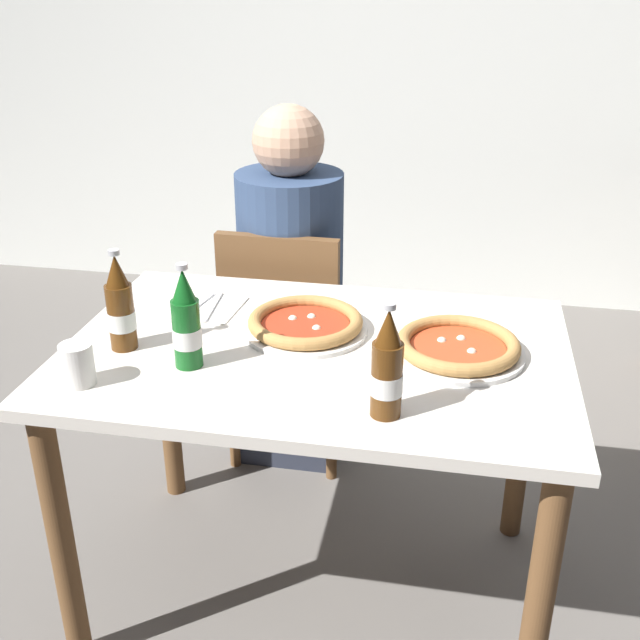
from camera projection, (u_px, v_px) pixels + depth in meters
The scene contains 12 objects.
ground_plane at pixel (317, 586), 2.15m from camera, with size 8.00×8.00×0.00m, color slate.
back_wall_tiled at pixel (406, 31), 3.56m from camera, with size 7.00×0.10×2.60m, color white.
dining_table_main at pixel (316, 389), 1.88m from camera, with size 1.20×0.80×0.75m.
chair_behind_table at pixel (288, 332), 2.53m from camera, with size 0.41×0.41×0.85m.
diner_seated at pixel (291, 298), 2.53m from camera, with size 0.34×0.34×1.21m.
pizza_margherita_near at pixel (458, 347), 1.79m from camera, with size 0.31×0.31×0.04m.
pizza_marinara_far at pixel (305, 324), 1.90m from camera, with size 0.31×0.31×0.04m.
beer_bottle_left at pixel (120, 308), 1.79m from camera, with size 0.07×0.07×0.25m.
beer_bottle_center at pixel (186, 324), 1.71m from camera, with size 0.07×0.07×0.25m.
beer_bottle_right at pixel (387, 369), 1.52m from camera, with size 0.07×0.07×0.25m.
napkin_with_cutlery at pixel (206, 307), 2.04m from camera, with size 0.19×0.19×0.01m.
paper_cup at pixel (78, 364), 1.66m from camera, with size 0.07×0.07×0.10m, color white.
Camera 1 is at (0.31, -1.60, 1.58)m, focal length 43.05 mm.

